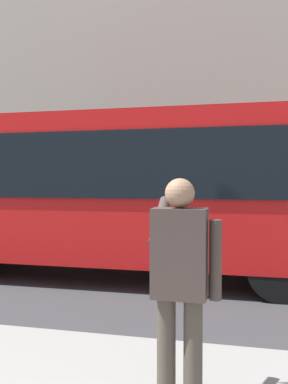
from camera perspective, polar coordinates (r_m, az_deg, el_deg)
The scene contains 4 objects.
ground_plane at distance 8.15m, azimuth 7.22°, elevation -11.51°, with size 60.00×60.00×0.00m, color #38383A.
building_facade_far at distance 15.30m, azimuth 10.40°, elevation 17.22°, with size 28.00×1.55×12.00m.
red_bus at distance 8.20m, azimuth -4.26°, elevation 0.44°, with size 9.05×2.54×3.08m.
pedestrian_photographer at distance 3.21m, azimuth 4.88°, elevation -10.91°, with size 0.53×0.52×1.70m.
Camera 1 is at (-0.90, 7.90, 1.83)m, focal length 39.89 mm.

